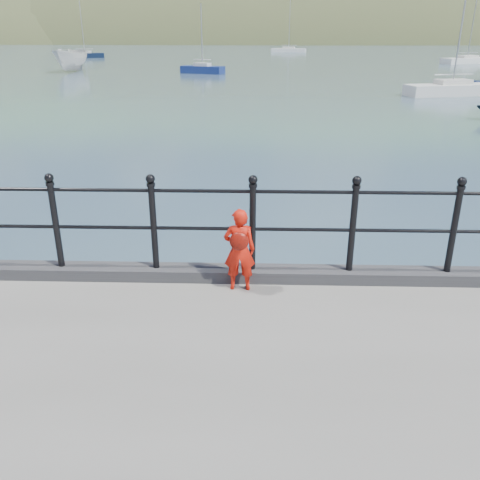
{
  "coord_description": "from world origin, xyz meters",
  "views": [
    {
      "loc": [
        0.63,
        -5.86,
        3.89
      ],
      "look_at": [
        0.45,
        -0.2,
        1.55
      ],
      "focal_mm": 38.0,
      "sensor_mm": 36.0,
      "label": 1
    }
  ],
  "objects_px": {
    "sailboat_deep": "(289,50)",
    "sailboat_near": "(452,90)",
    "sailboat_port": "(203,70)",
    "child": "(239,249)",
    "launch_white": "(72,60)",
    "sailboat_far": "(467,61)",
    "sailboat_left": "(85,56)",
    "railing": "(203,217)"
  },
  "relations": [
    {
      "from": "child",
      "to": "launch_white",
      "type": "distance_m",
      "value": 51.83
    },
    {
      "from": "sailboat_near",
      "to": "sailboat_left",
      "type": "relative_size",
      "value": 1.02
    },
    {
      "from": "sailboat_port",
      "to": "launch_white",
      "type": "bearing_deg",
      "value": -164.82
    },
    {
      "from": "sailboat_port",
      "to": "sailboat_left",
      "type": "distance_m",
      "value": 37.05
    },
    {
      "from": "railing",
      "to": "sailboat_left",
      "type": "bearing_deg",
      "value": 108.7
    },
    {
      "from": "sailboat_far",
      "to": "sailboat_port",
      "type": "distance_m",
      "value": 36.52
    },
    {
      "from": "launch_white",
      "to": "sailboat_near",
      "type": "xyz_separation_m",
      "value": [
        31.42,
        -19.36,
        -0.81
      ]
    },
    {
      "from": "sailboat_near",
      "to": "launch_white",
      "type": "bearing_deg",
      "value": 133.97
    },
    {
      "from": "railing",
      "to": "sailboat_far",
      "type": "xyz_separation_m",
      "value": [
        27.39,
        63.76,
        -1.48
      ]
    },
    {
      "from": "launch_white",
      "to": "sailboat_left",
      "type": "distance_m",
      "value": 29.64
    },
    {
      "from": "launch_white",
      "to": "sailboat_port",
      "type": "bearing_deg",
      "value": -2.47
    },
    {
      "from": "child",
      "to": "railing",
      "type": "bearing_deg",
      "value": -30.72
    },
    {
      "from": "child",
      "to": "sailboat_deep",
      "type": "relative_size",
      "value": 0.1
    },
    {
      "from": "child",
      "to": "launch_white",
      "type": "bearing_deg",
      "value": -69.9
    },
    {
      "from": "child",
      "to": "sailboat_left",
      "type": "height_order",
      "value": "sailboat_left"
    },
    {
      "from": "sailboat_far",
      "to": "sailboat_port",
      "type": "bearing_deg",
      "value": -177.92
    },
    {
      "from": "sailboat_deep",
      "to": "sailboat_port",
      "type": "bearing_deg",
      "value": -91.9
    },
    {
      "from": "child",
      "to": "sailboat_near",
      "type": "xyz_separation_m",
      "value": [
        12.79,
        29.01,
        -1.18
      ]
    },
    {
      "from": "launch_white",
      "to": "sailboat_far",
      "type": "bearing_deg",
      "value": 23.93
    },
    {
      "from": "launch_white",
      "to": "sailboat_left",
      "type": "relative_size",
      "value": 0.72
    },
    {
      "from": "sailboat_deep",
      "to": "sailboat_near",
      "type": "height_order",
      "value": "sailboat_deep"
    },
    {
      "from": "launch_white",
      "to": "sailboat_port",
      "type": "xyz_separation_m",
      "value": [
        13.46,
        -1.76,
        -0.81
      ]
    },
    {
      "from": "railing",
      "to": "sailboat_port",
      "type": "bearing_deg",
      "value": 95.8
    },
    {
      "from": "sailboat_far",
      "to": "sailboat_near",
      "type": "bearing_deg",
      "value": -138.39
    },
    {
      "from": "launch_white",
      "to": "sailboat_deep",
      "type": "distance_m",
      "value": 57.45
    },
    {
      "from": "sailboat_left",
      "to": "sailboat_deep",
      "type": "bearing_deg",
      "value": 20.29
    },
    {
      "from": "sailboat_deep",
      "to": "sailboat_near",
      "type": "distance_m",
      "value": 71.44
    },
    {
      "from": "sailboat_near",
      "to": "sailboat_port",
      "type": "relative_size",
      "value": 1.3
    },
    {
      "from": "sailboat_far",
      "to": "launch_white",
      "type": "bearing_deg",
      "value": 172.57
    },
    {
      "from": "sailboat_deep",
      "to": "sailboat_near",
      "type": "bearing_deg",
      "value": -74.61
    },
    {
      "from": "child",
      "to": "sailboat_deep",
      "type": "xyz_separation_m",
      "value": [
        6.26,
        100.15,
        -1.18
      ]
    },
    {
      "from": "launch_white",
      "to": "sailboat_left",
      "type": "bearing_deg",
      "value": 110.22
    },
    {
      "from": "sailboat_left",
      "to": "launch_white",
      "type": "bearing_deg",
      "value": -89.84
    },
    {
      "from": "railing",
      "to": "sailboat_left",
      "type": "distance_m",
      "value": 80.99
    },
    {
      "from": "sailboat_far",
      "to": "sailboat_near",
      "type": "xyz_separation_m",
      "value": [
        -14.15,
        -35.0,
        -0.0
      ]
    },
    {
      "from": "launch_white",
      "to": "sailboat_near",
      "type": "distance_m",
      "value": 36.91
    },
    {
      "from": "sailboat_deep",
      "to": "sailboat_port",
      "type": "relative_size",
      "value": 1.5
    },
    {
      "from": "launch_white",
      "to": "sailboat_far",
      "type": "height_order",
      "value": "sailboat_far"
    },
    {
      "from": "child",
      "to": "sailboat_port",
      "type": "xyz_separation_m",
      "value": [
        -5.16,
        46.61,
        -1.18
      ]
    },
    {
      "from": "railing",
      "to": "child",
      "type": "bearing_deg",
      "value": -29.76
    },
    {
      "from": "railing",
      "to": "child",
      "type": "relative_size",
      "value": 17.83
    },
    {
      "from": "child",
      "to": "sailboat_near",
      "type": "relative_size",
      "value": 0.12
    }
  ]
}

